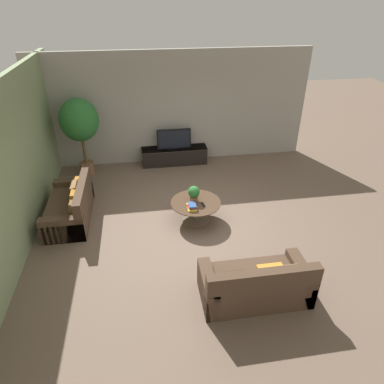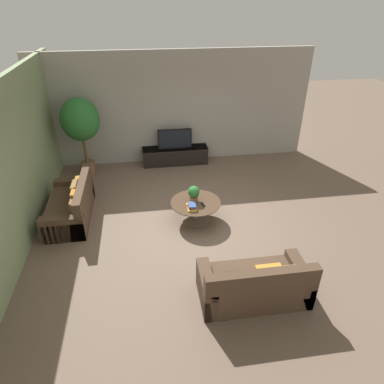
% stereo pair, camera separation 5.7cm
% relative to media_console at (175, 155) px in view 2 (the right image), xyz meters
% --- Properties ---
extents(ground_plane, '(24.00, 24.00, 0.00)m').
position_rel_media_console_xyz_m(ground_plane, '(0.06, -2.94, -0.24)').
color(ground_plane, brown).
extents(back_wall_stone, '(7.40, 0.12, 3.00)m').
position_rel_media_console_xyz_m(back_wall_stone, '(0.06, 0.32, 1.26)').
color(back_wall_stone, '#A39E93').
rests_on(back_wall_stone, ground).
extents(side_wall_left, '(0.12, 7.40, 3.00)m').
position_rel_media_console_xyz_m(side_wall_left, '(-3.20, -2.74, 1.26)').
color(side_wall_left, gray).
rests_on(side_wall_left, ground).
extents(media_console, '(1.83, 0.50, 0.46)m').
position_rel_media_console_xyz_m(media_console, '(0.00, 0.00, 0.00)').
color(media_console, black).
rests_on(media_console, ground).
extents(television, '(0.93, 0.13, 0.55)m').
position_rel_media_console_xyz_m(television, '(0.00, -0.00, 0.49)').
color(television, black).
rests_on(television, media_console).
extents(coffee_table, '(1.05, 1.05, 0.45)m').
position_rel_media_console_xyz_m(coffee_table, '(0.14, -2.84, 0.08)').
color(coffee_table, '#756656').
rests_on(coffee_table, ground).
extents(couch_by_wall, '(0.84, 1.74, 0.84)m').
position_rel_media_console_xyz_m(couch_by_wall, '(-2.47, -2.38, 0.05)').
color(couch_by_wall, '#4C3828').
rests_on(couch_by_wall, ground).
extents(couch_near_entry, '(1.71, 0.84, 0.84)m').
position_rel_media_console_xyz_m(couch_near_entry, '(0.72, -5.12, 0.05)').
color(couch_near_entry, '#4C3828').
rests_on(couch_near_entry, ground).
extents(potted_palm_tall, '(0.95, 0.95, 2.04)m').
position_rel_media_console_xyz_m(potted_palm_tall, '(-2.36, -0.32, 1.20)').
color(potted_palm_tall, brown).
rests_on(potted_palm_tall, ground).
extents(potted_plant_tabletop, '(0.24, 0.24, 0.35)m').
position_rel_media_console_xyz_m(potted_plant_tabletop, '(0.11, -2.79, 0.40)').
color(potted_plant_tabletop, brown).
rests_on(potted_plant_tabletop, coffee_table).
extents(book_stack, '(0.21, 0.31, 0.10)m').
position_rel_media_console_xyz_m(book_stack, '(0.03, -3.06, 0.25)').
color(book_stack, gold).
rests_on(book_stack, coffee_table).
extents(remote_black, '(0.07, 0.16, 0.02)m').
position_rel_media_console_xyz_m(remote_black, '(0.27, -2.97, 0.22)').
color(remote_black, black).
rests_on(remote_black, coffee_table).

